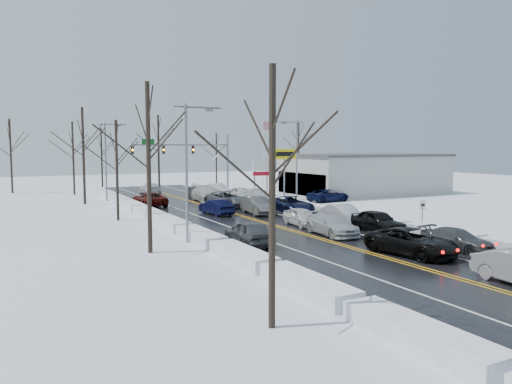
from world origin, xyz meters
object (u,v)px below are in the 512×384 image
flagpole (264,149)px  oncoming_car_0 (216,215)px  traffic_signal_mast (193,153)px  tires_plus_sign (284,157)px  dealership_building (364,174)px

flagpole → oncoming_car_0: bearing=-126.9°
traffic_signal_mast → flagpole: 11.90m
tires_plus_sign → flagpole: (4.67, 14.01, 0.93)m
traffic_signal_mast → tires_plus_sign: 13.92m
traffic_signal_mast → oncoming_car_0: 21.71m
traffic_signal_mast → dealership_building: 23.01m
flagpole → dealership_building: 15.24m
traffic_signal_mast → tires_plus_sign: (7.05, -12.00, -0.49)m
dealership_building → flagpole: bearing=126.3°
flagpole → dealership_building: bearing=-53.7°
tires_plus_sign → dealership_building: tires_plus_sign is taller
dealership_building → oncoming_car_0: size_ratio=4.67×
traffic_signal_mast → tires_plus_sign: traffic_signal_mast is taller
tires_plus_sign → oncoming_car_0: 15.58m
tires_plus_sign → oncoming_car_0: bearing=-145.4°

